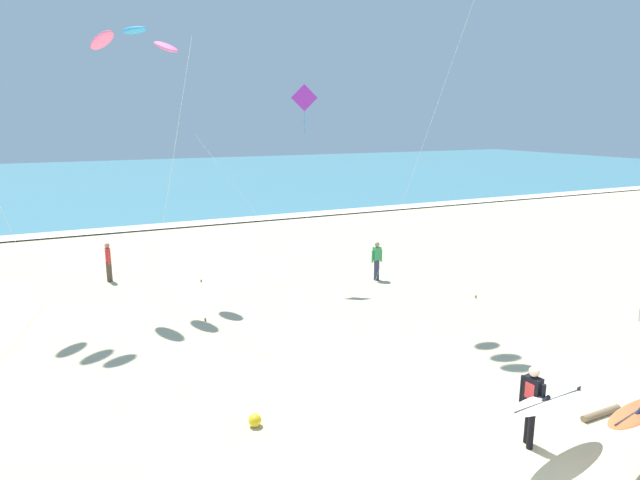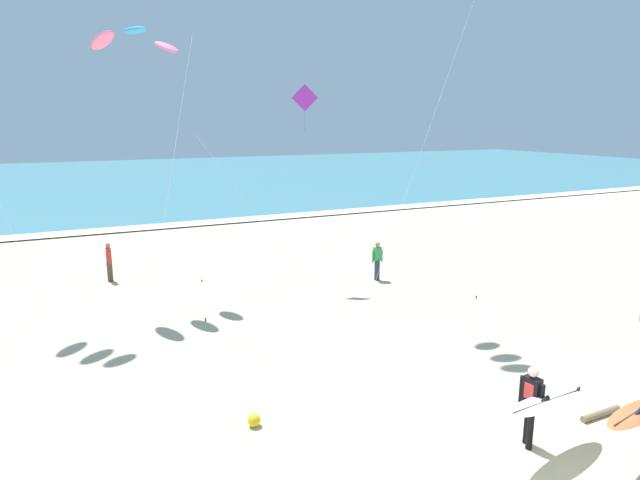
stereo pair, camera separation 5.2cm
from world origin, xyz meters
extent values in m
plane|color=beige|center=(0.00, 0.00, 0.00)|extent=(160.00, 160.00, 0.00)
cube|color=teal|center=(0.00, 56.77, 0.04)|extent=(160.00, 60.00, 0.08)
cube|color=white|center=(0.00, 27.07, 0.09)|extent=(160.00, 1.76, 0.01)
cylinder|color=black|center=(1.49, -0.98, 1.16)|extent=(0.26, 0.13, 0.14)
ellipsoid|color=orange|center=(1.54, -0.93, 1.12)|extent=(2.19, 0.97, 0.18)
cube|color=#333333|center=(1.54, -0.93, 1.16)|extent=(1.83, 0.42, 0.10)
cylinder|color=black|center=(0.26, 0.33, 0.44)|extent=(0.13, 0.13, 0.88)
cylinder|color=black|center=(0.37, 0.51, 0.44)|extent=(0.13, 0.13, 0.88)
cube|color=black|center=(0.31, 0.42, 1.18)|extent=(0.25, 0.37, 0.60)
cube|color=red|center=(0.21, 0.40, 1.22)|extent=(0.04, 0.20, 0.32)
sphere|color=beige|center=(0.31, 0.42, 1.60)|extent=(0.21, 0.21, 0.21)
cylinder|color=black|center=(0.35, 0.19, 1.29)|extent=(0.09, 0.09, 0.26)
cylinder|color=black|center=(0.31, 0.09, 1.16)|extent=(0.26, 0.12, 0.14)
cylinder|color=black|center=(0.28, 0.64, 1.14)|extent=(0.09, 0.09, 0.56)
ellipsoid|color=white|center=(0.37, 0.06, 1.12)|extent=(2.55, 0.98, 0.29)
cube|color=#333333|center=(0.37, 0.06, 1.16)|extent=(2.16, 0.38, 0.20)
cube|color=#262628|center=(1.41, 0.23, 1.05)|extent=(0.12, 0.03, 0.14)
ellipsoid|color=pink|center=(-3.84, 13.87, 8.89)|extent=(0.98, 1.51, 0.63)
ellipsoid|color=#2D99DB|center=(-4.91, 13.51, 9.32)|extent=(0.98, 1.52, 0.20)
ellipsoid|color=pink|center=(-5.99, 13.15, 8.89)|extent=(0.98, 1.51, 0.63)
cylinder|color=silver|center=(-4.35, 11.82, 4.45)|extent=(1.14, 3.39, 8.70)
cylinder|color=brown|center=(-3.78, 10.13, 0.05)|extent=(0.06, 0.06, 0.10)
cylinder|color=silver|center=(3.68, 8.58, 6.23)|extent=(4.15, 0.83, 12.27)
cylinder|color=brown|center=(5.75, 8.16, 0.05)|extent=(0.06, 0.06, 0.10)
cube|color=purple|center=(1.04, 12.93, 7.21)|extent=(0.94, 0.42, 1.01)
cylinder|color=#2D99DB|center=(1.04, 12.93, 6.30)|extent=(0.02, 0.02, 0.82)
cylinder|color=silver|center=(-0.90, 13.75, 2.99)|extent=(3.88, 1.64, 5.79)
cylinder|color=brown|center=(-2.83, 14.56, 0.05)|extent=(0.06, 0.06, 0.10)
cylinder|color=#4C3D2D|center=(-6.14, 16.26, 0.42)|extent=(0.22, 0.22, 0.84)
cube|color=red|center=(-6.14, 16.26, 1.11)|extent=(0.19, 0.33, 0.54)
sphere|color=#A87A59|center=(-6.14, 16.26, 1.49)|extent=(0.20, 0.20, 0.20)
cylinder|color=red|center=(-6.15, 16.47, 1.01)|extent=(0.08, 0.08, 0.50)
cylinder|color=red|center=(-6.13, 16.05, 1.01)|extent=(0.08, 0.08, 0.50)
cylinder|color=#2D334C|center=(3.68, 11.75, 0.42)|extent=(0.22, 0.22, 0.84)
cube|color=#339351|center=(3.68, 11.75, 1.11)|extent=(0.33, 0.19, 0.54)
sphere|color=#A87A59|center=(3.68, 11.75, 1.49)|extent=(0.20, 0.20, 0.20)
cylinder|color=#339351|center=(3.89, 11.76, 1.01)|extent=(0.08, 0.08, 0.50)
cylinder|color=#339351|center=(3.47, 11.74, 1.01)|extent=(0.08, 0.08, 0.50)
sphere|color=yellow|center=(-4.40, 3.46, 0.14)|extent=(0.28, 0.28, 0.28)
cylinder|color=#846B4C|center=(2.61, 0.54, 0.07)|extent=(1.13, 0.16, 0.15)
camera|label=1|loc=(-7.75, -6.71, 6.40)|focal=30.92mm
camera|label=2|loc=(-7.70, -6.73, 6.40)|focal=30.92mm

